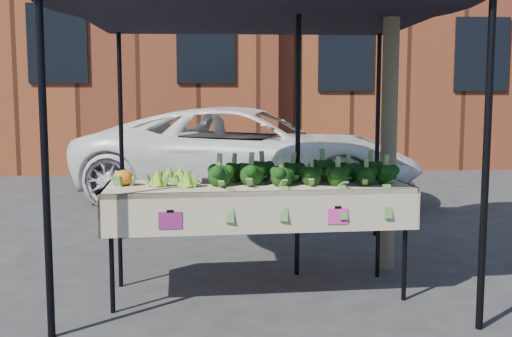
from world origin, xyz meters
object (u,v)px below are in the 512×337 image
(table, at_px, (257,239))
(vehicle, at_px, (249,30))
(street_tree, at_px, (391,36))
(canopy, at_px, (258,122))

(table, xyz_separation_m, vehicle, (0.12, 4.60, 2.17))
(street_tree, bearing_deg, table, -151.83)
(vehicle, relative_size, street_tree, 1.23)
(table, height_order, street_tree, street_tree)
(table, distance_m, street_tree, 2.19)
(canopy, xyz_separation_m, street_tree, (1.20, 0.07, 0.76))
(table, relative_size, canopy, 0.78)
(canopy, relative_size, vehicle, 0.60)
(canopy, xyz_separation_m, vehicle, (0.08, 4.01, 1.25))
(street_tree, bearing_deg, canopy, -176.78)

